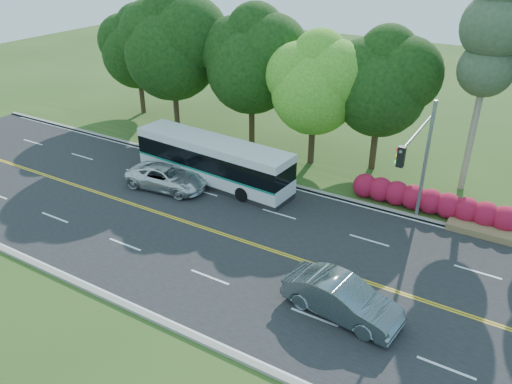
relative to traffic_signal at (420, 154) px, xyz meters
The scene contains 12 objects.
ground 9.65m from the traffic_signal, 140.23° to the right, with size 120.00×120.00×0.00m, color #2C4717.
road 9.65m from the traffic_signal, 140.23° to the right, with size 60.00×14.00×0.02m, color black.
curb_north 8.15m from the traffic_signal, 164.96° to the left, with size 60.00×0.30×0.15m, color gray.
curb_south 14.86m from the traffic_signal, 117.35° to the right, with size 60.00×0.30×0.15m, color gray.
grass_verge 8.74m from the traffic_signal, 151.03° to the left, with size 60.00×4.00×0.10m, color #2C4717.
lane_markings 9.71m from the traffic_signal, 140.63° to the right, with size 57.60×13.82×0.00m.
tree_row 13.61m from the traffic_signal, 150.00° to the left, with size 44.70×9.10×13.84m.
bougainvillea_hedge 4.86m from the traffic_signal, 75.94° to the left, with size 9.50×2.25×1.50m.
traffic_signal is the anchor object (origin of this frame).
transit_bus 13.17m from the traffic_signal, behind, with size 11.32×3.21×2.93m.
sedan 9.00m from the traffic_signal, 94.31° to the right, with size 1.81×5.19×1.71m, color slate.
suv 15.52m from the traffic_signal, behind, with size 2.46×5.33×1.48m, color silver.
Camera 1 is at (11.27, -18.95, 14.74)m, focal length 35.00 mm.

